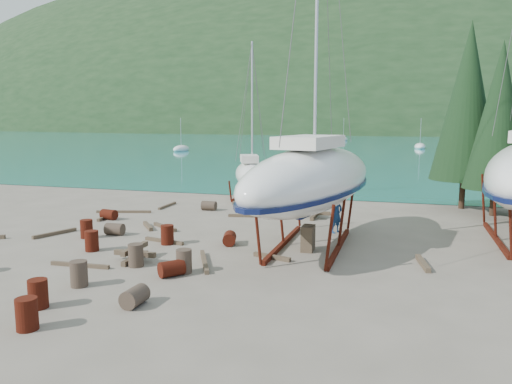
# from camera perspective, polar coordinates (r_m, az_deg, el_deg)

# --- Properties ---
(ground) EXTENTS (600.00, 600.00, 0.00)m
(ground) POSITION_cam_1_polar(r_m,az_deg,el_deg) (21.60, -4.21, -6.74)
(ground) COLOR #675F51
(ground) RESTS_ON ground
(bay_water) EXTENTS (700.00, 700.00, 0.00)m
(bay_water) POSITION_cam_1_polar(r_m,az_deg,el_deg) (334.59, 15.57, 7.12)
(bay_water) COLOR teal
(bay_water) RESTS_ON ground
(far_hill) EXTENTS (800.00, 360.00, 110.00)m
(far_hill) POSITION_cam_1_polar(r_m,az_deg,el_deg) (339.59, 15.59, 7.13)
(far_hill) COLOR black
(far_hill) RESTS_ON ground
(far_house_left) EXTENTS (6.60, 5.60, 5.60)m
(far_house_left) POSITION_cam_1_polar(r_m,az_deg,el_deg) (220.08, -1.13, 7.68)
(far_house_left) COLOR beige
(far_house_left) RESTS_ON ground
(far_house_center) EXTENTS (6.60, 5.60, 5.60)m
(far_house_center) POSITION_cam_1_polar(r_m,az_deg,el_deg) (211.27, 9.34, 7.54)
(far_house_center) COLOR beige
(far_house_center) RESTS_ON ground
(far_house_right) EXTENTS (6.60, 5.60, 5.60)m
(far_house_right) POSITION_cam_1_polar(r_m,az_deg,el_deg) (210.68, 23.05, 6.99)
(far_house_right) COLOR beige
(far_house_right) RESTS_ON ground
(cypress_near_right) EXTENTS (3.60, 3.60, 10.00)m
(cypress_near_right) POSITION_cam_1_polar(r_m,az_deg,el_deg) (31.85, 26.03, 7.84)
(cypress_near_right) COLOR black
(cypress_near_right) RESTS_ON ground
(cypress_back_left) EXTENTS (4.14, 4.14, 11.50)m
(cypress_back_left) POSITION_cam_1_polar(r_m,az_deg,el_deg) (33.66, 23.04, 9.49)
(cypress_back_left) COLOR black
(cypress_back_left) RESTS_ON ground
(moored_boat_left) EXTENTS (2.00, 5.00, 6.05)m
(moored_boat_left) POSITION_cam_1_polar(r_m,az_deg,el_deg) (88.02, -8.54, 4.88)
(moored_boat_left) COLOR white
(moored_boat_left) RESTS_ON ground
(moored_boat_mid) EXTENTS (2.00, 5.00, 6.05)m
(moored_boat_mid) POSITION_cam_1_polar(r_m,az_deg,el_deg) (99.63, 18.22, 4.95)
(moored_boat_mid) COLOR white
(moored_boat_mid) RESTS_ON ground
(moored_boat_far) EXTENTS (2.00, 5.00, 6.05)m
(moored_boat_far) POSITION_cam_1_polar(r_m,az_deg,el_deg) (130.49, 9.96, 5.96)
(moored_boat_far) COLOR white
(moored_boat_far) RESTS_ON ground
(large_sailboat_near) EXTENTS (5.71, 12.49, 18.97)m
(large_sailboat_near) POSITION_cam_1_polar(r_m,az_deg,el_deg) (21.66, 6.35, 1.51)
(large_sailboat_near) COLOR white
(large_sailboat_near) RESTS_ON ground
(small_sailboat_shore) EXTENTS (4.45, 7.10, 10.87)m
(small_sailboat_shore) POSITION_cam_1_polar(r_m,az_deg,el_deg) (35.13, -0.61, 2.12)
(small_sailboat_shore) COLOR white
(small_sailboat_shore) RESTS_ON ground
(worker) EXTENTS (0.77, 0.84, 1.93)m
(worker) POSITION_cam_1_polar(r_m,az_deg,el_deg) (25.03, 9.17, -2.45)
(worker) COLOR navy
(worker) RESTS_ON ground
(drum_0) EXTENTS (0.58, 0.58, 0.88)m
(drum_0) POSITION_cam_1_polar(r_m,az_deg,el_deg) (22.57, -18.26, -5.33)
(drum_0) COLOR #54150E
(drum_0) RESTS_ON ground
(drum_1) EXTENTS (0.60, 0.90, 0.58)m
(drum_1) POSITION_cam_1_polar(r_m,az_deg,el_deg) (15.85, -13.69, -11.54)
(drum_1) COLOR #2D2823
(drum_1) RESTS_ON ground
(drum_2) EXTENTS (0.96, 0.71, 0.58)m
(drum_2) POSITION_cam_1_polar(r_m,az_deg,el_deg) (29.22, -16.47, -2.49)
(drum_2) COLOR #54150E
(drum_2) RESTS_ON ground
(drum_3) EXTENTS (0.58, 0.58, 0.88)m
(drum_3) POSITION_cam_1_polar(r_m,az_deg,el_deg) (16.55, -23.64, -10.61)
(drum_3) COLOR #54150E
(drum_3) RESTS_ON ground
(drum_4) EXTENTS (0.98, 0.76, 0.58)m
(drum_4) POSITION_cam_1_polar(r_m,az_deg,el_deg) (32.98, 0.43, -0.93)
(drum_4) COLOR #54150E
(drum_4) RESTS_ON ground
(drum_5) EXTENTS (0.58, 0.58, 0.88)m
(drum_5) POSITION_cam_1_polar(r_m,az_deg,el_deg) (19.80, -13.57, -7.04)
(drum_5) COLOR #2D2823
(drum_5) RESTS_ON ground
(drum_6) EXTENTS (0.80, 1.01, 0.58)m
(drum_6) POSITION_cam_1_polar(r_m,az_deg,el_deg) (22.53, -3.05, -5.33)
(drum_6) COLOR #54150E
(drum_6) RESTS_ON ground
(drum_7) EXTENTS (0.58, 0.58, 0.88)m
(drum_7) POSITION_cam_1_polar(r_m,az_deg,el_deg) (15.06, -24.72, -12.55)
(drum_7) COLOR #54150E
(drum_7) RESTS_ON ground
(drum_8) EXTENTS (0.58, 0.58, 0.88)m
(drum_8) POSITION_cam_1_polar(r_m,az_deg,el_deg) (25.06, -18.80, -4.01)
(drum_8) COLOR #54150E
(drum_8) RESTS_ON ground
(drum_9) EXTENTS (0.89, 0.60, 0.58)m
(drum_9) POSITION_cam_1_polar(r_m,az_deg,el_deg) (31.00, -5.39, -1.57)
(drum_9) COLOR #2D2823
(drum_9) RESTS_ON ground
(drum_11) EXTENTS (0.99, 1.05, 0.58)m
(drum_11) POSITION_cam_1_polar(r_m,az_deg,el_deg) (30.06, 1.35, -1.84)
(drum_11) COLOR #2D2823
(drum_11) RESTS_ON ground
(drum_12) EXTENTS (1.01, 1.05, 0.58)m
(drum_12) POSITION_cam_1_polar(r_m,az_deg,el_deg) (18.38, -9.61, -8.62)
(drum_12) COLOR #54150E
(drum_12) RESTS_ON ground
(drum_14) EXTENTS (0.58, 0.58, 0.88)m
(drum_14) POSITION_cam_1_polar(r_m,az_deg,el_deg) (22.91, -10.10, -4.83)
(drum_14) COLOR #54150E
(drum_14) RESTS_ON ground
(drum_15) EXTENTS (0.90, 0.60, 0.58)m
(drum_15) POSITION_cam_1_polar(r_m,az_deg,el_deg) (25.33, -15.84, -4.10)
(drum_15) COLOR #2D2823
(drum_15) RESTS_ON ground
(drum_16) EXTENTS (0.58, 0.58, 0.88)m
(drum_16) POSITION_cam_1_polar(r_m,az_deg,el_deg) (18.07, -19.58, -8.79)
(drum_16) COLOR #2D2823
(drum_16) RESTS_ON ground
(drum_17) EXTENTS (0.58, 0.58, 0.88)m
(drum_17) POSITION_cam_1_polar(r_m,az_deg,el_deg) (18.68, -8.23, -7.83)
(drum_17) COLOR #2D2823
(drum_17) RESTS_ON ground
(timber_0) EXTENTS (0.19, 2.41, 0.14)m
(timber_0) POSITION_cam_1_polar(r_m,az_deg,el_deg) (32.64, -10.10, -1.54)
(timber_0) COLOR brown
(timber_0) RESTS_ON ground
(timber_1) EXTENTS (0.53, 1.99, 0.19)m
(timber_1) POSITION_cam_1_polar(r_m,az_deg,el_deg) (20.49, 18.53, -7.72)
(timber_1) COLOR brown
(timber_1) RESTS_ON ground
(timber_3) EXTENTS (2.47, 0.28, 0.15)m
(timber_3) POSITION_cam_1_polar(r_m,az_deg,el_deg) (20.44, -19.48, -7.87)
(timber_3) COLOR brown
(timber_3) RESTS_ON ground
(timber_4) EXTENTS (1.86, 1.31, 0.17)m
(timber_4) POSITION_cam_1_polar(r_m,az_deg,el_deg) (26.23, -10.37, -3.95)
(timber_4) COLOR brown
(timber_4) RESTS_ON ground
(timber_5) EXTENTS (1.42, 2.66, 0.16)m
(timber_5) POSITION_cam_1_polar(r_m,az_deg,el_deg) (19.82, -5.92, -7.91)
(timber_5) COLOR brown
(timber_5) RESTS_ON ground
(timber_6) EXTENTS (0.34, 2.12, 0.19)m
(timber_6) POSITION_cam_1_polar(r_m,az_deg,el_deg) (29.97, -1.07, -2.25)
(timber_6) COLOR brown
(timber_6) RESTS_ON ground
(timber_7) EXTENTS (1.66, 0.63, 0.17)m
(timber_7) POSITION_cam_1_polar(r_m,az_deg,el_deg) (20.34, 1.84, -7.42)
(timber_7) COLOR brown
(timber_7) RESTS_ON ground
(timber_8) EXTENTS (1.29, 1.52, 0.19)m
(timber_8) POSITION_cam_1_polar(r_m,az_deg,el_deg) (26.58, -12.26, -3.82)
(timber_8) COLOR brown
(timber_8) RESTS_ON ground
(timber_9) EXTENTS (0.56, 2.42, 0.15)m
(timber_9) POSITION_cam_1_polar(r_m,az_deg,el_deg) (34.13, -2.27, -0.98)
(timber_9) COLOR brown
(timber_9) RESTS_ON ground
(timber_10) EXTENTS (2.57, 0.61, 0.16)m
(timber_10) POSITION_cam_1_polar(r_m,az_deg,el_deg) (28.74, -0.63, -2.74)
(timber_10) COLOR brown
(timber_10) RESTS_ON ground
(timber_11) EXTENTS (2.13, 0.62, 0.15)m
(timber_11) POSITION_cam_1_polar(r_m,az_deg,el_deg) (23.33, -10.46, -5.52)
(timber_11) COLOR brown
(timber_11) RESTS_ON ground
(timber_12) EXTENTS (0.94, 2.21, 0.17)m
(timber_12) POSITION_cam_1_polar(r_m,az_deg,el_deg) (26.31, -22.01, -4.40)
(timber_12) COLOR brown
(timber_12) RESTS_ON ground
(timber_15) EXTENTS (3.20, 1.04, 0.15)m
(timber_15) POSITION_cam_1_polar(r_m,az_deg,el_deg) (31.10, -14.88, -2.19)
(timber_15) COLOR brown
(timber_15) RESTS_ON ground
(timber_17) EXTENTS (0.56, 2.21, 0.16)m
(timber_17) POSITION_cam_1_polar(r_m,az_deg,el_deg) (29.80, -16.74, -2.70)
(timber_17) COLOR brown
(timber_17) RESTS_ON ground
(timber_pile_fore) EXTENTS (1.80, 1.80, 0.60)m
(timber_pile_fore) POSITION_cam_1_polar(r_m,az_deg,el_deg) (20.60, -13.67, -6.85)
(timber_pile_fore) COLOR brown
(timber_pile_fore) RESTS_ON ground
(timber_pile_aft) EXTENTS (1.80, 1.80, 0.60)m
(timber_pile_aft) POSITION_cam_1_polar(r_m,az_deg,el_deg) (28.69, 6.71, -2.37)
(timber_pile_aft) COLOR brown
(timber_pile_aft) RESTS_ON ground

